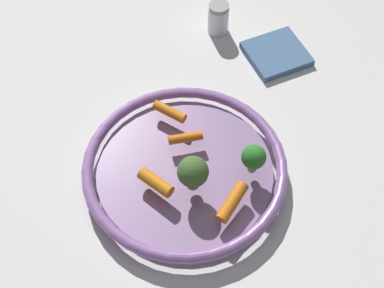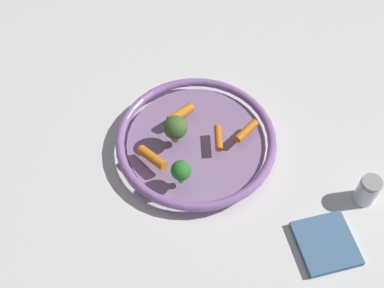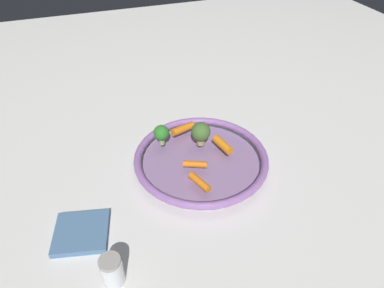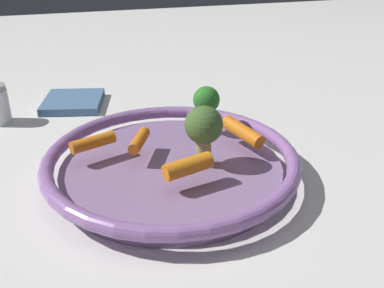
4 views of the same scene
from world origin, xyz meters
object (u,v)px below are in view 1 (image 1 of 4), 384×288
(baby_carrot_right, at_px, (186,138))
(baby_carrot_center, at_px, (170,112))
(serving_bowl, at_px, (185,170))
(broccoli_floret_large, at_px, (254,158))
(salt_shaker, at_px, (218,18))
(baby_carrot_left, at_px, (156,182))
(baby_carrot_back, at_px, (232,202))
(dish_towel, at_px, (277,54))
(broccoli_floret_edge, at_px, (193,172))

(baby_carrot_right, height_order, baby_carrot_center, baby_carrot_center)
(serving_bowl, height_order, baby_carrot_center, baby_carrot_center)
(broccoli_floret_large, height_order, salt_shaker, broccoli_floret_large)
(serving_bowl, xyz_separation_m, salt_shaker, (-0.26, -0.24, 0.01))
(baby_carrot_left, relative_size, broccoli_floret_large, 1.09)
(salt_shaker, bearing_deg, baby_carrot_back, 54.50)
(broccoli_floret_large, relative_size, dish_towel, 0.51)
(broccoli_floret_edge, bearing_deg, baby_carrot_back, 112.46)
(baby_carrot_left, bearing_deg, baby_carrot_back, 126.93)
(dish_towel, bearing_deg, baby_carrot_center, 4.09)
(baby_carrot_left, relative_size, salt_shaker, 0.91)
(broccoli_floret_edge, xyz_separation_m, salt_shaker, (-0.27, -0.28, -0.04))
(salt_shaker, height_order, dish_towel, salt_shaker)
(serving_bowl, height_order, broccoli_floret_edge, broccoli_floret_edge)
(baby_carrot_back, relative_size, broccoli_floret_large, 1.23)
(baby_carrot_center, bearing_deg, baby_carrot_back, 82.67)
(serving_bowl, height_order, baby_carrot_back, baby_carrot_back)
(baby_carrot_left, xyz_separation_m, broccoli_floret_edge, (-0.05, 0.03, 0.03))
(serving_bowl, distance_m, broccoli_floret_edge, 0.07)
(baby_carrot_back, relative_size, dish_towel, 0.62)
(baby_carrot_left, bearing_deg, dish_towel, -161.64)
(broccoli_floret_edge, bearing_deg, baby_carrot_left, -35.56)
(baby_carrot_left, distance_m, salt_shaker, 0.41)
(baby_carrot_right, distance_m, salt_shaker, 0.31)
(broccoli_floret_edge, height_order, dish_towel, broccoli_floret_edge)
(baby_carrot_left, bearing_deg, serving_bowl, -174.18)
(baby_carrot_right, xyz_separation_m, baby_carrot_center, (-0.01, -0.06, 0.00))
(serving_bowl, bearing_deg, broccoli_floret_edge, 71.63)
(broccoli_floret_large, bearing_deg, baby_carrot_center, -76.39)
(baby_carrot_center, distance_m, broccoli_floret_large, 0.18)
(baby_carrot_center, relative_size, broccoli_floret_large, 1.09)
(serving_bowl, xyz_separation_m, baby_carrot_center, (-0.04, -0.10, 0.03))
(serving_bowl, height_order, baby_carrot_left, baby_carrot_left)
(serving_bowl, bearing_deg, baby_carrot_left, 5.82)
(baby_carrot_center, xyz_separation_m, broccoli_floret_large, (-0.04, 0.17, 0.03))
(broccoli_floret_large, relative_size, broccoli_floret_edge, 0.87)
(baby_carrot_back, distance_m, baby_carrot_center, 0.20)
(baby_carrot_back, height_order, broccoli_floret_large, broccoli_floret_large)
(baby_carrot_back, distance_m, dish_towel, 0.37)
(salt_shaker, bearing_deg, baby_carrot_left, 37.61)
(baby_carrot_center, bearing_deg, broccoli_floret_edge, 68.93)
(serving_bowl, distance_m, baby_carrot_left, 0.07)
(broccoli_floret_large, distance_m, broccoli_floret_edge, 0.10)
(baby_carrot_right, bearing_deg, broccoli_floret_large, 115.18)
(baby_carrot_back, relative_size, baby_carrot_right, 1.20)
(dish_towel, bearing_deg, broccoli_floret_large, 39.82)
(baby_carrot_back, height_order, broccoli_floret_edge, broccoli_floret_edge)
(baby_carrot_left, xyz_separation_m, baby_carrot_back, (-0.07, 0.10, -0.00))
(baby_carrot_left, distance_m, baby_carrot_back, 0.12)
(baby_carrot_center, xyz_separation_m, broccoli_floret_edge, (0.05, 0.14, 0.03))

